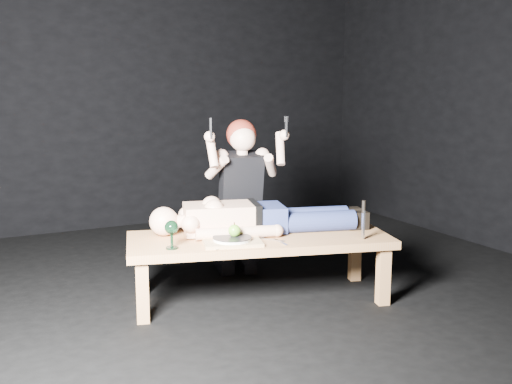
# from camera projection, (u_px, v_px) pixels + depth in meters

# --- Properties ---
(ground) EXTENTS (5.00, 5.00, 0.00)m
(ground) POSITION_uv_depth(u_px,v_px,m) (252.00, 291.00, 4.35)
(ground) COLOR black
(ground) RESTS_ON ground
(back_wall) EXTENTS (5.00, 0.00, 5.00)m
(back_wall) POSITION_uv_depth(u_px,v_px,m) (145.00, 83.00, 6.29)
(back_wall) COLOR black
(back_wall) RESTS_ON ground
(table) EXTENTS (1.89, 1.11, 0.45)m
(table) POSITION_uv_depth(u_px,v_px,m) (259.00, 268.00, 4.16)
(table) COLOR #A9794C
(table) RESTS_ON ground
(lying_man) EXTENTS (1.79, 0.95, 0.25)m
(lying_man) POSITION_uv_depth(u_px,v_px,m) (262.00, 214.00, 4.24)
(lying_man) COLOR #DAAA88
(lying_man) RESTS_ON table
(kneeling_woman) EXTENTS (0.81, 0.87, 1.26)m
(kneeling_woman) POSITION_uv_depth(u_px,v_px,m) (239.00, 196.00, 4.63)
(kneeling_woman) COLOR black
(kneeling_woman) RESTS_ON ground
(serving_tray) EXTENTS (0.44, 0.36, 0.02)m
(serving_tray) POSITION_uv_depth(u_px,v_px,m) (232.00, 242.00, 3.92)
(serving_tray) COLOR tan
(serving_tray) RESTS_ON table
(plate) EXTENTS (0.31, 0.31, 0.02)m
(plate) POSITION_uv_depth(u_px,v_px,m) (232.00, 239.00, 3.92)
(plate) COLOR white
(plate) RESTS_ON serving_tray
(apple) EXTENTS (0.08, 0.08, 0.08)m
(apple) POSITION_uv_depth(u_px,v_px,m) (234.00, 231.00, 3.93)
(apple) COLOR #4D9018
(apple) RESTS_ON plate
(goblet) EXTENTS (0.11, 0.11, 0.18)m
(goblet) POSITION_uv_depth(u_px,v_px,m) (172.00, 235.00, 3.79)
(goblet) COLOR black
(goblet) RESTS_ON table
(fork_flat) EXTENTS (0.02, 0.19, 0.01)m
(fork_flat) POSITION_uv_depth(u_px,v_px,m) (211.00, 246.00, 3.84)
(fork_flat) COLOR #B2B2B7
(fork_flat) RESTS_ON table
(knife_flat) EXTENTS (0.02, 0.19, 0.01)m
(knife_flat) POSITION_uv_depth(u_px,v_px,m) (280.00, 242.00, 3.95)
(knife_flat) COLOR #B2B2B7
(knife_flat) RESTS_ON table
(spoon_flat) EXTENTS (0.12, 0.16, 0.01)m
(spoon_flat) POSITION_uv_depth(u_px,v_px,m) (272.00, 240.00, 4.01)
(spoon_flat) COLOR #B2B2B7
(spoon_flat) RESTS_ON table
(carving_knife) EXTENTS (0.04, 0.05, 0.26)m
(carving_knife) POSITION_uv_depth(u_px,v_px,m) (363.00, 220.00, 4.02)
(carving_knife) COLOR #B2B2B7
(carving_knife) RESTS_ON table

